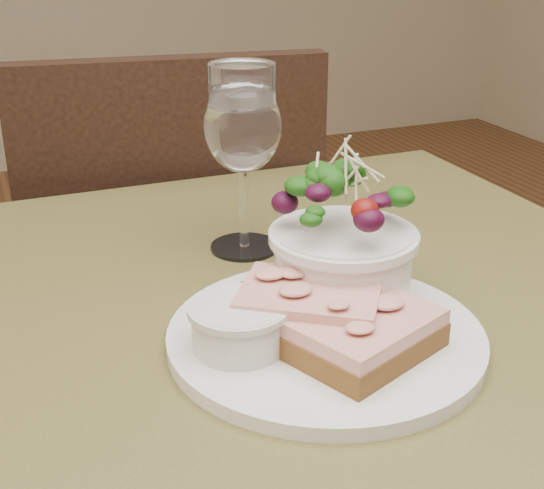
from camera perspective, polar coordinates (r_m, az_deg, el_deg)
name	(u,v)px	position (r m, az deg, el deg)	size (l,w,h in m)	color
cafe_table	(274,426)	(0.69, 0.19, -13.54)	(0.80, 0.80, 0.75)	#49451F
chair_far	(174,385)	(1.39, -7.41, -10.44)	(0.47, 0.47, 0.90)	black
dinner_plate	(325,337)	(0.61, 4.05, -6.94)	(0.25, 0.25, 0.01)	white
sandwich_front	(364,334)	(0.58, 6.98, -6.67)	(0.13, 0.12, 0.03)	#482E13
sandwich_back	(310,307)	(0.59, 2.85, -4.69)	(0.14, 0.13, 0.03)	#482E13
ramekin	(239,324)	(0.58, -2.50, -6.00)	(0.07, 0.07, 0.04)	silver
salad_bowl	(344,233)	(0.64, 5.42, 0.86)	(0.12, 0.12, 0.13)	white
garnish	(229,300)	(0.64, -3.29, -4.18)	(0.05, 0.04, 0.02)	#15390A
wine_glass	(243,132)	(0.74, -2.22, 8.46)	(0.08, 0.08, 0.18)	white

